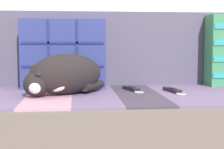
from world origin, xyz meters
TOP-DOWN VIEW (x-y plane):
  - couch at (0.00, 0.13)m, footprint 2.07×0.84m
  - sofa_backrest at (0.00, 0.48)m, footprint 2.03×0.14m
  - throw_pillow_quilted at (-0.59, 0.33)m, footprint 0.46×0.14m
  - sleeping_cat at (-0.58, 0.09)m, footprint 0.42×0.35m
  - game_remote_near at (-0.23, 0.19)m, footprint 0.09×0.19m
  - game_remote_far at (-0.03, 0.12)m, footprint 0.08×0.20m

SIDE VIEW (x-z plane):
  - couch at x=0.00m, z-range 0.00..0.39m
  - game_remote_near at x=-0.23m, z-range 0.39..0.41m
  - game_remote_far at x=-0.03m, z-range 0.39..0.41m
  - sleeping_cat at x=-0.58m, z-range 0.39..0.58m
  - throw_pillow_quilted at x=-0.59m, z-range 0.39..0.77m
  - sofa_backrest at x=0.00m, z-range 0.39..0.82m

